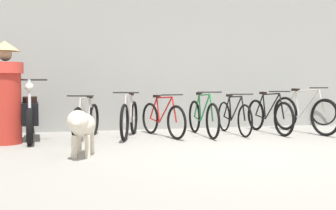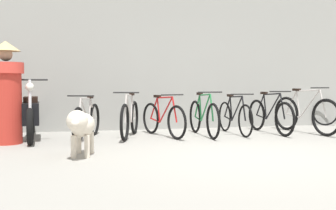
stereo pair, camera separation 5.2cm
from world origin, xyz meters
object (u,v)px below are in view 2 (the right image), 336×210
at_px(bicycle_0, 87,121).
at_px(person_in_robes, 7,92).
at_px(bicycle_2, 163,119).
at_px(stray_dog, 81,125).
at_px(bicycle_5, 270,116).
at_px(bicycle_3, 203,117).
at_px(motorcycle, 31,115).
at_px(bicycle_1, 130,119).
at_px(bicycle_4, 234,117).
at_px(bicycle_6, 305,114).
at_px(spare_tire_left, 326,113).

xyz_separation_m(bicycle_0, person_in_robes, (-1.30, -0.29, 0.53)).
xyz_separation_m(bicycle_2, stray_dog, (-1.50, -1.77, 0.10)).
relative_size(bicycle_5, person_in_robes, 1.01).
bearing_deg(bicycle_3, bicycle_0, -93.12).
relative_size(bicycle_3, motorcycle, 0.85).
distance_m(bicycle_1, stray_dog, 1.99).
height_order(bicycle_4, motorcycle, motorcycle).
xyz_separation_m(bicycle_2, bicycle_3, (0.77, -0.08, 0.02)).
bearing_deg(bicycle_6, bicycle_5, -110.94).
xyz_separation_m(bicycle_0, bicycle_1, (0.78, 0.02, 0.02)).
height_order(bicycle_0, bicycle_5, bicycle_5).
relative_size(bicycle_0, bicycle_2, 1.07).
relative_size(person_in_robes, spare_tire_left, 2.81).
relative_size(bicycle_2, person_in_robes, 0.89).
distance_m(stray_dog, person_in_robes, 1.95).
relative_size(bicycle_1, spare_tire_left, 2.63).
xyz_separation_m(bicycle_2, spare_tire_left, (4.16, 1.04, -0.03)).
distance_m(bicycle_1, bicycle_3, 1.39).
xyz_separation_m(bicycle_3, bicycle_4, (0.67, 0.11, -0.01)).
bearing_deg(motorcycle, bicycle_2, 81.83).
xyz_separation_m(bicycle_2, bicycle_5, (2.19, 0.01, 0.02)).
distance_m(bicycle_2, spare_tire_left, 4.29).
bearing_deg(bicycle_1, bicycle_6, 105.52).
height_order(bicycle_3, stray_dog, bicycle_3).
bearing_deg(bicycle_2, motorcycle, -111.13).
bearing_deg(spare_tire_left, bicycle_1, -167.86).
height_order(bicycle_2, motorcycle, motorcycle).
xyz_separation_m(motorcycle, stray_dog, (0.87, -1.89, -0.00)).
distance_m(bicycle_0, motorcycle, 0.99).
xyz_separation_m(bicycle_5, bicycle_6, (0.71, -0.12, 0.03)).
relative_size(bicycle_4, spare_tire_left, 2.70).
height_order(stray_dog, spare_tire_left, stray_dog).
relative_size(bicycle_5, bicycle_6, 0.96).
distance_m(bicycle_1, bicycle_4, 2.07).
xyz_separation_m(bicycle_5, spare_tire_left, (1.97, 1.03, -0.05)).
bearing_deg(bicycle_4, bicycle_2, -89.95).
bearing_deg(bicycle_4, bicycle_3, -82.21).
bearing_deg(stray_dog, spare_tire_left, 127.07).
xyz_separation_m(stray_dog, person_in_robes, (-1.20, 1.48, 0.43)).
bearing_deg(bicycle_1, bicycle_3, 103.82).
xyz_separation_m(bicycle_4, bicycle_6, (1.45, -0.14, 0.04)).
height_order(bicycle_3, motorcycle, motorcycle).
distance_m(motorcycle, spare_tire_left, 6.60).
relative_size(bicycle_1, bicycle_4, 0.98).
height_order(bicycle_4, person_in_robes, person_in_robes).
relative_size(bicycle_3, bicycle_5, 0.99).
height_order(bicycle_0, motorcycle, motorcycle).
height_order(bicycle_6, person_in_robes, person_in_robes).
bearing_deg(stray_dog, bicycle_4, 132.09).
distance_m(bicycle_0, bicycle_5, 3.59).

